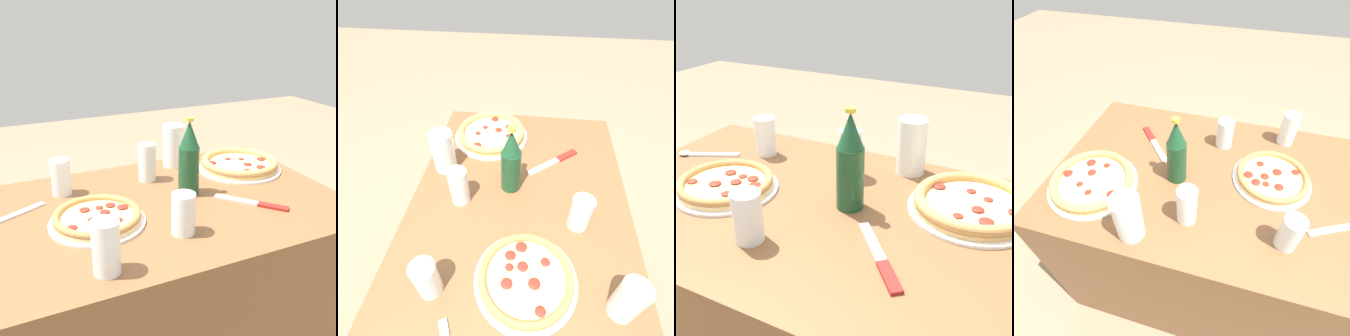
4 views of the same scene
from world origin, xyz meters
The scene contains 11 objects.
ground_plane centered at (0.00, 0.00, 0.00)m, with size 8.00×8.00×0.00m, color #847056.
table centered at (0.00, 0.00, 0.37)m, with size 1.09×0.72×0.75m.
pizza_salami centered at (-0.22, -0.04, 0.77)m, with size 0.27×0.27×0.04m.
pizza_margherita centered at (0.37, 0.15, 0.77)m, with size 0.30×0.30×0.04m.
glass_water centered at (-0.03, -0.18, 0.80)m, with size 0.06×0.06×0.11m.
glass_red_wine centered at (-0.27, 0.20, 0.80)m, with size 0.06×0.06×0.12m.
glass_orange_juice centered at (-0.26, -0.27, 0.81)m, with size 0.06×0.06×0.13m.
glass_cola centered at (0.03, 0.19, 0.81)m, with size 0.06×0.06×0.13m.
glass_lemonade centered at (0.17, 0.28, 0.82)m, with size 0.08×0.08×0.16m.
beer_bottle centered at (0.10, 0.04, 0.87)m, with size 0.07×0.07×0.25m.
knife centered at (0.25, -0.12, 0.75)m, with size 0.16×0.19×0.01m.
Camera 2 is at (-0.50, -0.02, 1.44)m, focal length 28.00 mm.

